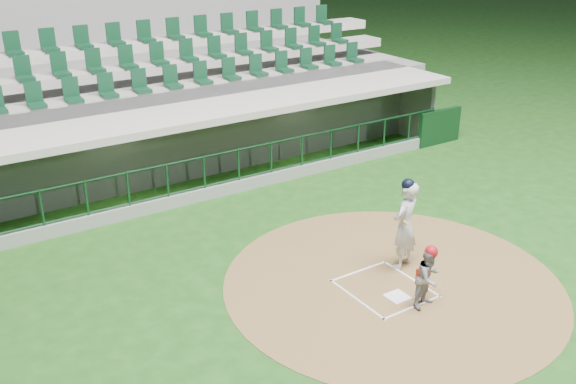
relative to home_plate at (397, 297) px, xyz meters
The scene contains 8 objects.
ground 0.70m from the home_plate, 90.00° to the left, with size 120.00×120.00×0.00m, color #174313.
dirt_circle 0.58m from the home_plate, 59.04° to the left, with size 7.20×7.20×0.01m, color brown.
home_plate is the anchor object (origin of this frame).
batter_box_chalk 0.40m from the home_plate, 90.00° to the left, with size 1.55×1.80×0.01m.
dugout_structure 8.57m from the home_plate, 89.04° to the left, with size 16.40×3.70×3.00m.
seating_deck 11.69m from the home_plate, 90.00° to the left, with size 17.00×6.72×5.15m.
batter 1.68m from the home_plate, 43.82° to the left, with size 0.97×0.99×2.10m.
catcher 0.88m from the home_plate, 61.06° to the right, with size 0.69×0.59×1.34m.
Camera 1 is at (-8.01, -8.89, 7.16)m, focal length 40.00 mm.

